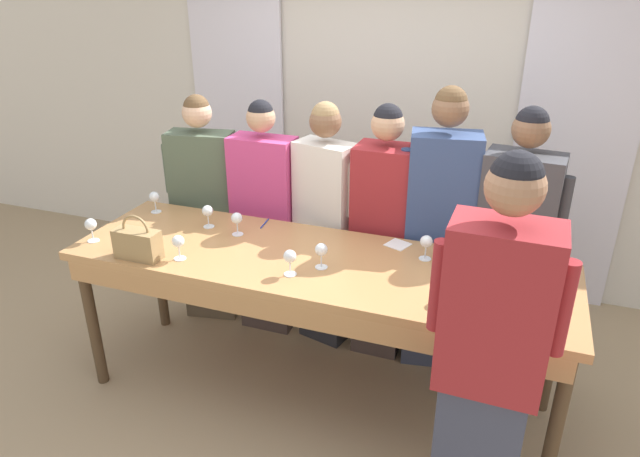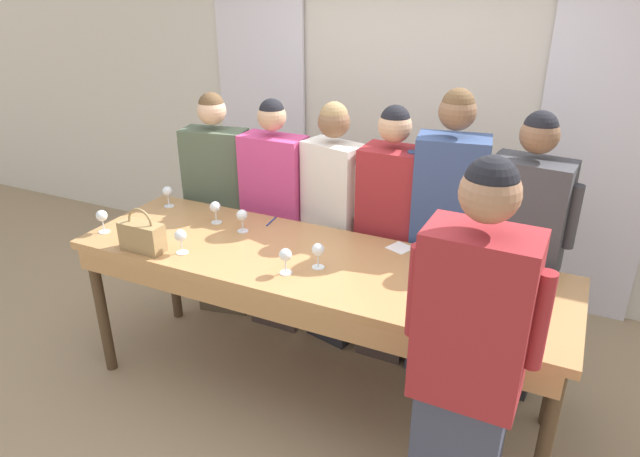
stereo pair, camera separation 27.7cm
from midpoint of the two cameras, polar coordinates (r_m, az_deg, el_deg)
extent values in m
plane|color=tan|center=(3.73, 1.63, -16.20)|extent=(18.00, 18.00, 0.00)
cube|color=silver|center=(4.67, 11.08, 11.27)|extent=(12.00, 0.06, 2.80)
cube|color=white|center=(5.12, -4.26, 12.15)|extent=(0.83, 0.03, 2.69)
cube|color=white|center=(4.49, 27.82, 7.64)|extent=(0.83, 0.03, 2.69)
cube|color=#B27F4C|center=(3.20, 1.83, -3.47)|extent=(2.82, 0.85, 0.05)
cube|color=#B27F4C|center=(2.92, -1.47, -8.34)|extent=(2.71, 0.03, 0.12)
cylinder|color=#4C3823|center=(3.87, -19.10, -7.75)|extent=(0.07, 0.07, 0.91)
cylinder|color=#4C3823|center=(3.00, 24.16, -19.39)|extent=(0.07, 0.07, 0.91)
cylinder|color=#4C3823|center=(4.32, -12.80, -3.46)|extent=(0.07, 0.07, 0.91)
cylinder|color=#4C3823|center=(3.56, 24.79, -11.92)|extent=(0.07, 0.07, 0.91)
cylinder|color=black|center=(2.65, 14.88, -7.78)|extent=(0.08, 0.08, 0.20)
cone|color=black|center=(2.59, 15.17, -5.52)|extent=(0.08, 0.08, 0.04)
cylinder|color=black|center=(2.56, 15.32, -4.30)|extent=(0.03, 0.03, 0.08)
cylinder|color=beige|center=(2.65, 14.86, -7.96)|extent=(0.08, 0.08, 0.08)
cube|color=#997A4C|center=(3.36, -15.13, -0.87)|extent=(0.26, 0.11, 0.17)
torus|color=#997A4C|center=(3.32, -15.30, 0.56)|extent=(0.17, 0.01, 0.17)
cylinder|color=white|center=(3.53, -5.51, -0.29)|extent=(0.07, 0.07, 0.00)
cylinder|color=white|center=(3.52, -5.54, 0.30)|extent=(0.01, 0.01, 0.08)
sphere|color=white|center=(3.49, -5.58, 1.31)|extent=(0.07, 0.07, 0.07)
cylinder|color=white|center=(3.07, 21.28, -6.02)|extent=(0.07, 0.07, 0.00)
cylinder|color=white|center=(3.05, 21.39, -5.37)|extent=(0.01, 0.01, 0.08)
sphere|color=white|center=(3.02, 21.59, -4.27)|extent=(0.07, 0.07, 0.07)
cylinder|color=white|center=(2.71, 16.47, -9.54)|extent=(0.07, 0.07, 0.00)
cylinder|color=white|center=(2.69, 16.57, -8.84)|extent=(0.01, 0.01, 0.08)
sphere|color=white|center=(2.66, 16.74, -7.62)|extent=(0.07, 0.07, 0.07)
sphere|color=maroon|center=(2.66, 16.72, -7.78)|extent=(0.04, 0.04, 0.04)
cylinder|color=white|center=(3.22, 12.87, -3.46)|extent=(0.07, 0.07, 0.00)
cylinder|color=white|center=(3.20, 12.94, -2.83)|extent=(0.01, 0.01, 0.08)
sphere|color=white|center=(3.17, 13.05, -1.75)|extent=(0.07, 0.07, 0.07)
cylinder|color=white|center=(3.32, -11.31, -2.41)|extent=(0.07, 0.07, 0.00)
cylinder|color=white|center=(3.30, -11.36, -1.79)|extent=(0.01, 0.01, 0.08)
sphere|color=white|center=(3.27, -11.46, -0.74)|extent=(0.07, 0.07, 0.07)
cylinder|color=white|center=(3.68, -8.21, 0.58)|extent=(0.07, 0.07, 0.00)
cylinder|color=white|center=(3.66, -8.24, 1.15)|extent=(0.01, 0.01, 0.08)
sphere|color=white|center=(3.63, -8.31, 2.12)|extent=(0.07, 0.07, 0.07)
cylinder|color=white|center=(3.70, -18.79, -0.34)|extent=(0.07, 0.07, 0.00)
cylinder|color=white|center=(3.69, -18.87, 0.22)|extent=(0.01, 0.01, 0.08)
sphere|color=white|center=(3.66, -19.01, 1.18)|extent=(0.07, 0.07, 0.07)
cylinder|color=white|center=(3.04, -0.83, -4.50)|extent=(0.07, 0.07, 0.00)
cylinder|color=white|center=(3.02, -0.83, -3.84)|extent=(0.01, 0.01, 0.08)
sphere|color=white|center=(2.99, -0.84, -2.70)|extent=(0.07, 0.07, 0.07)
cylinder|color=white|center=(3.10, 2.38, -3.93)|extent=(0.07, 0.07, 0.00)
cylinder|color=white|center=(3.08, 2.39, -3.28)|extent=(0.01, 0.01, 0.08)
sphere|color=white|center=(3.05, 2.41, -2.16)|extent=(0.07, 0.07, 0.07)
cylinder|color=white|center=(3.25, 17.19, -3.63)|extent=(0.07, 0.07, 0.00)
cylinder|color=white|center=(3.24, 17.27, -3.00)|extent=(0.01, 0.01, 0.08)
sphere|color=white|center=(3.21, 17.42, -1.94)|extent=(0.07, 0.07, 0.07)
cylinder|color=white|center=(2.85, 15.02, -7.55)|extent=(0.07, 0.07, 0.00)
cylinder|color=white|center=(2.83, 15.11, -6.86)|extent=(0.01, 0.01, 0.08)
sphere|color=white|center=(2.80, 15.26, -5.68)|extent=(0.07, 0.07, 0.07)
sphere|color=maroon|center=(2.80, 15.24, -5.84)|extent=(0.04, 0.04, 0.04)
cylinder|color=white|center=(3.99, -12.96, 2.17)|extent=(0.07, 0.07, 0.00)
cylinder|color=white|center=(3.98, -13.01, 2.70)|extent=(0.01, 0.01, 0.08)
sphere|color=white|center=(3.96, -13.10, 3.61)|extent=(0.07, 0.07, 0.07)
cube|color=white|center=(3.36, 10.36, -1.96)|extent=(0.16, 0.16, 0.00)
cylinder|color=#193399|center=(3.65, -2.74, 0.68)|extent=(0.02, 0.15, 0.01)
cube|color=brown|center=(4.38, -7.84, -3.39)|extent=(0.41, 0.25, 0.80)
cube|color=#4C5B47|center=(4.10, -8.41, 5.47)|extent=(0.48, 0.29, 0.63)
sphere|color=#DBAD89|center=(3.98, -8.81, 11.58)|extent=(0.20, 0.20, 0.20)
sphere|color=brown|center=(3.97, -8.84, 12.07)|extent=(0.18, 0.18, 0.18)
cylinder|color=#4C5B47|center=(4.00, -5.21, 5.86)|extent=(0.08, 0.08, 0.35)
cylinder|color=#4C5B47|center=(4.19, -11.55, 6.31)|extent=(0.08, 0.08, 0.35)
cube|color=#473833|center=(4.17, -2.39, -4.68)|extent=(0.37, 0.19, 0.80)
cube|color=#C63D7A|center=(3.87, -2.57, 4.66)|extent=(0.43, 0.22, 0.64)
sphere|color=tan|center=(3.74, -2.70, 11.10)|extent=(0.19, 0.19, 0.19)
sphere|color=black|center=(3.74, -2.71, 11.59)|extent=(0.17, 0.17, 0.17)
cylinder|color=#C63D7A|center=(3.75, 0.63, 4.82)|extent=(0.07, 0.07, 0.35)
cylinder|color=#C63D7A|center=(3.97, -5.63, 5.79)|extent=(0.07, 0.07, 0.35)
cube|color=#28282D|center=(4.01, 3.22, -5.96)|extent=(0.36, 0.26, 0.81)
cube|color=silver|center=(3.69, 3.48, 3.75)|extent=(0.42, 0.30, 0.64)
sphere|color=brown|center=(3.56, 3.66, 10.59)|extent=(0.20, 0.20, 0.20)
sphere|color=#93754C|center=(3.55, 3.68, 11.14)|extent=(0.18, 0.18, 0.18)
cylinder|color=silver|center=(3.57, 6.24, 3.68)|extent=(0.09, 0.09, 0.35)
cylinder|color=silver|center=(3.80, 0.92, 5.15)|extent=(0.09, 0.09, 0.35)
cube|color=#473833|center=(3.90, 8.60, -7.10)|extent=(0.32, 0.24, 0.82)
cube|color=maroon|center=(3.57, 9.32, 2.93)|extent=(0.37, 0.28, 0.65)
sphere|color=tan|center=(3.44, 9.84, 10.05)|extent=(0.20, 0.20, 0.20)
sphere|color=black|center=(3.43, 9.88, 10.62)|extent=(0.18, 0.18, 0.18)
cylinder|color=maroon|center=(3.51, 12.59, 3.10)|extent=(0.07, 0.07, 0.35)
cylinder|color=maroon|center=(3.62, 6.25, 4.19)|extent=(0.07, 0.07, 0.35)
cube|color=#383D51|center=(3.82, 13.77, -7.78)|extent=(0.38, 0.27, 0.88)
cube|color=#334775|center=(3.47, 15.05, 3.29)|extent=(0.45, 0.32, 0.69)
sphere|color=brown|center=(3.33, 15.97, 11.16)|extent=(0.21, 0.21, 0.21)
sphere|color=brown|center=(3.33, 16.04, 11.78)|extent=(0.19, 0.19, 0.19)
cylinder|color=#334775|center=(3.46, 18.88, 3.66)|extent=(0.08, 0.08, 0.38)
cylinder|color=#334775|center=(3.46, 11.40, 4.51)|extent=(0.08, 0.08, 0.38)
cube|color=#28282D|center=(3.79, 20.35, -9.33)|extent=(0.39, 0.26, 0.84)
cube|color=#3D3D42|center=(3.45, 22.13, 1.10)|extent=(0.45, 0.31, 0.66)
sphere|color=brown|center=(3.31, 23.42, 8.58)|extent=(0.21, 0.21, 0.21)
sphere|color=black|center=(3.30, 23.52, 9.19)|extent=(0.18, 0.18, 0.18)
cylinder|color=#3D3D42|center=(3.41, 26.09, 1.02)|extent=(0.08, 0.08, 0.36)
cylinder|color=#3D3D42|center=(3.47, 18.49, 2.68)|extent=(0.08, 0.08, 0.36)
cube|color=maroon|center=(2.26, 18.57, -8.53)|extent=(0.42, 0.27, 0.71)
sphere|color=#9E7051|center=(2.05, 20.41, 3.28)|extent=(0.21, 0.21, 0.21)
sphere|color=black|center=(2.03, 20.56, 4.25)|extent=(0.19, 0.19, 0.19)
cylinder|color=maroon|center=(2.26, 13.12, -6.21)|extent=(0.07, 0.07, 0.39)
cylinder|color=maroon|center=(2.23, 24.51, -8.50)|extent=(0.07, 0.07, 0.39)
camera|label=1|loc=(0.14, -87.52, 1.13)|focal=32.00mm
camera|label=2|loc=(0.14, 92.48, -1.13)|focal=32.00mm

